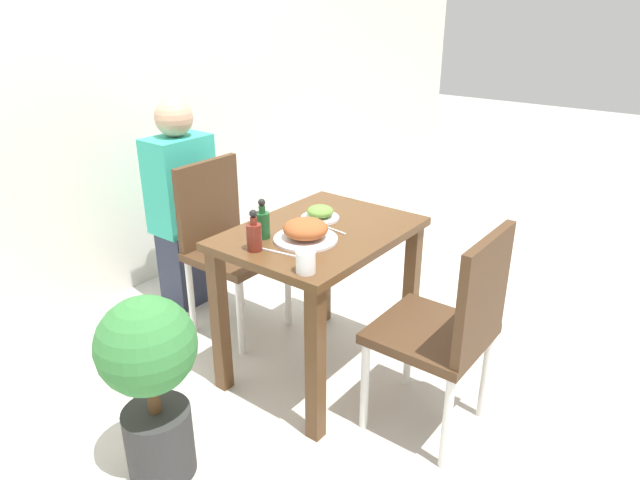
% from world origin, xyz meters
% --- Properties ---
extents(ground_plane, '(16.00, 16.00, 0.00)m').
position_xyz_m(ground_plane, '(0.00, 0.00, 0.00)').
color(ground_plane, beige).
extents(wall_back, '(8.00, 0.05, 2.60)m').
position_xyz_m(wall_back, '(0.00, 1.45, 1.30)').
color(wall_back, silver).
rests_on(wall_back, ground_plane).
extents(dining_table, '(0.85, 0.63, 0.72)m').
position_xyz_m(dining_table, '(0.00, 0.00, 0.58)').
color(dining_table, brown).
rests_on(dining_table, ground_plane).
extents(chair_near, '(0.42, 0.42, 0.89)m').
position_xyz_m(chair_near, '(-0.03, -0.65, 0.50)').
color(chair_near, '#4C331E').
rests_on(chair_near, ground_plane).
extents(chair_far, '(0.42, 0.42, 0.89)m').
position_xyz_m(chair_far, '(0.04, 0.64, 0.50)').
color(chair_far, '#4C331E').
rests_on(chair_far, ground_plane).
extents(food_plate, '(0.27, 0.27, 0.09)m').
position_xyz_m(food_plate, '(-0.13, -0.03, 0.76)').
color(food_plate, white).
rests_on(food_plate, dining_table).
extents(side_plate, '(0.17, 0.17, 0.06)m').
position_xyz_m(side_plate, '(0.10, 0.07, 0.75)').
color(side_plate, white).
rests_on(side_plate, dining_table).
extents(drink_cup, '(0.07, 0.07, 0.08)m').
position_xyz_m(drink_cup, '(-0.36, -0.21, 0.76)').
color(drink_cup, white).
rests_on(drink_cup, dining_table).
extents(sauce_bottle, '(0.06, 0.06, 0.17)m').
position_xyz_m(sauce_bottle, '(-0.22, 0.13, 0.79)').
color(sauce_bottle, '#194C23').
rests_on(sauce_bottle, dining_table).
extents(condiment_bottle, '(0.06, 0.06, 0.17)m').
position_xyz_m(condiment_bottle, '(-0.33, 0.07, 0.79)').
color(condiment_bottle, maroon).
rests_on(condiment_bottle, dining_table).
extents(fork_utensil, '(0.04, 0.17, 0.00)m').
position_xyz_m(fork_utensil, '(-0.29, -0.03, 0.72)').
color(fork_utensil, silver).
rests_on(fork_utensil, dining_table).
extents(spoon_utensil, '(0.04, 0.19, 0.00)m').
position_xyz_m(spoon_utensil, '(0.03, -0.03, 0.72)').
color(spoon_utensil, silver).
rests_on(spoon_utensil, dining_table).
extents(potted_plant_left, '(0.35, 0.35, 0.73)m').
position_xyz_m(potted_plant_left, '(-0.87, 0.08, 0.44)').
color(potted_plant_left, '#333333').
rests_on(potted_plant_left, ground_plane).
extents(person_figure, '(0.34, 0.22, 1.17)m').
position_xyz_m(person_figure, '(0.08, 1.02, 0.58)').
color(person_figure, '#2D3347').
rests_on(person_figure, ground_plane).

